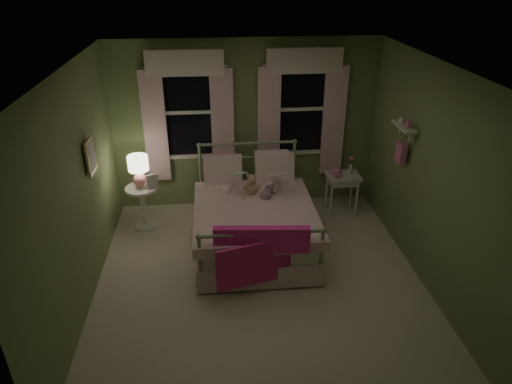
{
  "coord_description": "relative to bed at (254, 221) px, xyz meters",
  "views": [
    {
      "loc": [
        -0.5,
        -4.54,
        3.57
      ],
      "look_at": [
        -0.0,
        0.46,
        1.0
      ],
      "focal_mm": 32.0,
      "sensor_mm": 36.0,
      "label": 1
    }
  ],
  "objects": [
    {
      "name": "window_right",
      "position": [
        0.85,
        1.23,
        1.25
      ],
      "size": [
        1.34,
        0.13,
        1.96
      ],
      "color": "black",
      "rests_on": "room_shell"
    },
    {
      "name": "framed_picture",
      "position": [
        -1.95,
        -0.2,
        1.12
      ],
      "size": [
        0.03,
        0.32,
        0.42
      ],
      "color": "beige",
      "rests_on": "room_shell"
    },
    {
      "name": "teddy_bear",
      "position": [
        -0.01,
        0.27,
        0.42
      ],
      "size": [
        0.23,
        0.19,
        0.31
      ],
      "color": "tan",
      "rests_on": "bed"
    },
    {
      "name": "bed",
      "position": [
        0.0,
        0.0,
        0.0
      ],
      "size": [
        1.58,
        2.04,
        1.18
      ],
      "color": "white",
      "rests_on": "ground"
    },
    {
      "name": "bud_vase",
      "position": [
        1.56,
        0.83,
        0.41
      ],
      "size": [
        0.06,
        0.06,
        0.28
      ],
      "color": "white",
      "rests_on": "nightstand_right"
    },
    {
      "name": "nightstand_left",
      "position": [
        -1.57,
        0.65,
        0.04
      ],
      "size": [
        0.46,
        0.46,
        0.65
      ],
      "color": "white",
      "rests_on": "ground"
    },
    {
      "name": "pink_throw",
      "position": [
        -0.01,
        -1.02,
        0.23
      ],
      "size": [
        1.1,
        0.33,
        0.71
      ],
      "color": "#E92D9D",
      "rests_on": "bed"
    },
    {
      "name": "child_left",
      "position": [
        -0.29,
        0.43,
        0.55
      ],
      "size": [
        0.31,
        0.26,
        0.72
      ],
      "primitive_type": "imported",
      "rotation": [
        0.0,
        0.0,
        3.56
      ],
      "color": "#F7D1DD",
      "rests_on": "bed"
    },
    {
      "name": "window_left",
      "position": [
        -0.85,
        1.23,
        1.25
      ],
      "size": [
        1.34,
        0.13,
        1.96
      ],
      "color": "black",
      "rests_on": "room_shell"
    },
    {
      "name": "child_right",
      "position": [
        0.27,
        0.43,
        0.59
      ],
      "size": [
        0.46,
        0.42,
        0.79
      ],
      "primitive_type": "imported",
      "rotation": [
        0.0,
        0.0,
        2.78
      ],
      "color": "#F7D1DD",
      "rests_on": "bed"
    },
    {
      "name": "wall_shelf",
      "position": [
        1.89,
        -0.09,
        1.15
      ],
      "size": [
        0.15,
        0.5,
        0.6
      ],
      "color": "white",
      "rests_on": "room_shell"
    },
    {
      "name": "pink_toy",
      "position": [
        1.34,
        0.77,
        0.33
      ],
      "size": [
        0.14,
        0.2,
        0.14
      ],
      "color": "pink",
      "rests_on": "nightstand_right"
    },
    {
      "name": "nightstand_right",
      "position": [
        1.44,
        0.78,
        0.17
      ],
      "size": [
        0.5,
        0.4,
        0.64
      ],
      "color": "white",
      "rests_on": "ground"
    },
    {
      "name": "book_left",
      "position": [
        -0.29,
        0.18,
        0.59
      ],
      "size": [
        0.22,
        0.16,
        0.26
      ],
      "primitive_type": "imported",
      "rotation": [
        1.22,
        0.0,
        0.27
      ],
      "color": "beige",
      "rests_on": "child_left"
    },
    {
      "name": "book_nightstand",
      "position": [
        -1.47,
        0.57,
        0.28
      ],
      "size": [
        0.2,
        0.25,
        0.02
      ],
      "primitive_type": "imported",
      "rotation": [
        0.0,
        0.0,
        0.17
      ],
      "color": "beige",
      "rests_on": "nightstand_left"
    },
    {
      "name": "room_shell",
      "position": [
        -0.0,
        -0.8,
        0.92
      ],
      "size": [
        4.2,
        4.2,
        4.2
      ],
      "color": "silver",
      "rests_on": "ground"
    },
    {
      "name": "book_right",
      "position": [
        0.27,
        0.18,
        0.54
      ],
      "size": [
        0.22,
        0.18,
        0.26
      ],
      "primitive_type": "imported",
      "rotation": [
        1.22,
        0.0,
        0.37
      ],
      "color": "beige",
      "rests_on": "child_right"
    },
    {
      "name": "table_lamp",
      "position": [
        -1.57,
        0.65,
        0.58
      ],
      "size": [
        0.29,
        0.29,
        0.46
      ],
      "color": "pink",
      "rests_on": "nightstand_left"
    }
  ]
}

